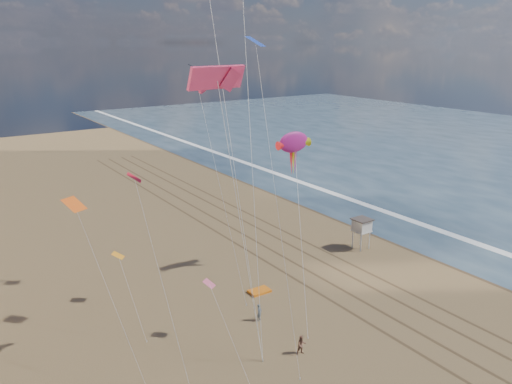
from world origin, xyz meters
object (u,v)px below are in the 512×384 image
lifeguard_stand (362,226)px  show_kite (294,143)px  kite_flyer_b (302,345)px  kite_flyer_a (259,312)px  grounded_kite (259,291)px

lifeguard_stand → show_kite: 14.70m
kite_flyer_b → kite_flyer_a: bearing=105.1°
lifeguard_stand → kite_flyer_b: (-19.28, -12.44, -2.06)m
grounded_kite → kite_flyer_a: size_ratio=1.35×
lifeguard_stand → kite_flyer_a: bearing=-161.3°
show_kite → kite_flyer_b: bearing=-125.3°
lifeguard_stand → grounded_kite: 16.63m
grounded_kite → kite_flyer_b: bearing=-105.6°
show_kite → kite_flyer_b: 20.87m
kite_flyer_b → lifeguard_stand: bearing=48.6°
show_kite → kite_flyer_b: show_kite is taller
lifeguard_stand → grounded_kite: bearing=-172.2°
grounded_kite → kite_flyer_a: kite_flyer_a is taller
grounded_kite → lifeguard_stand: bearing=8.7°
grounded_kite → show_kite: show_kite is taller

